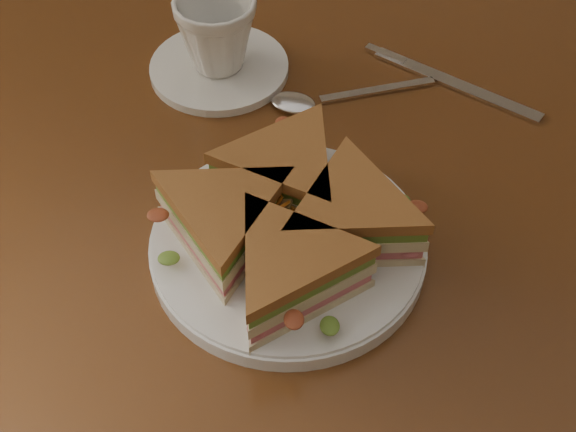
{
  "coord_description": "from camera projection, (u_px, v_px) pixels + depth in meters",
  "views": [
    {
      "loc": [
        0.08,
        -0.54,
        1.32
      ],
      "look_at": [
        -0.05,
        -0.1,
        0.8
      ],
      "focal_mm": 50.0,
      "sensor_mm": 36.0,
      "label": 1
    }
  ],
  "objects": [
    {
      "name": "saucer",
      "position": [
        219.0,
        68.0,
        0.9
      ],
      "size": [
        0.15,
        0.15,
        0.01
      ],
      "primitive_type": "cylinder",
      "color": "white",
      "rests_on": "table"
    },
    {
      "name": "knife",
      "position": [
        444.0,
        80.0,
        0.89
      ],
      "size": [
        0.21,
        0.08,
        0.0
      ],
      "rotation": [
        0.0,
        0.0,
        -0.33
      ],
      "color": "silver",
      "rests_on": "table"
    },
    {
      "name": "table",
      "position": [
        360.0,
        251.0,
        0.86
      ],
      "size": [
        1.2,
        0.8,
        0.75
      ],
      "color": "#3E200E",
      "rests_on": "ground"
    },
    {
      "name": "coffee_cup",
      "position": [
        216.0,
        34.0,
        0.86
      ],
      "size": [
        0.1,
        0.1,
        0.08
      ],
      "primitive_type": "imported",
      "rotation": [
        0.0,
        0.0,
        -0.07
      ],
      "color": "white",
      "rests_on": "saucer"
    },
    {
      "name": "sandwich_wedges",
      "position": [
        288.0,
        220.0,
        0.69
      ],
      "size": [
        0.29,
        0.29,
        0.06
      ],
      "color": "beige",
      "rests_on": "plate"
    },
    {
      "name": "plate",
      "position": [
        288.0,
        247.0,
        0.72
      ],
      "size": [
        0.25,
        0.25,
        0.02
      ],
      "primitive_type": "cylinder",
      "color": "white",
      "rests_on": "table"
    },
    {
      "name": "crisps_mound",
      "position": [
        288.0,
        223.0,
        0.7
      ],
      "size": [
        0.09,
        0.09,
        0.05
      ],
      "primitive_type": null,
      "color": "#B75E17",
      "rests_on": "plate"
    },
    {
      "name": "spoon",
      "position": [
        314.0,
        100.0,
        0.86
      ],
      "size": [
        0.16,
        0.1,
        0.01
      ],
      "rotation": [
        0.0,
        0.0,
        0.54
      ],
      "color": "silver",
      "rests_on": "table"
    }
  ]
}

